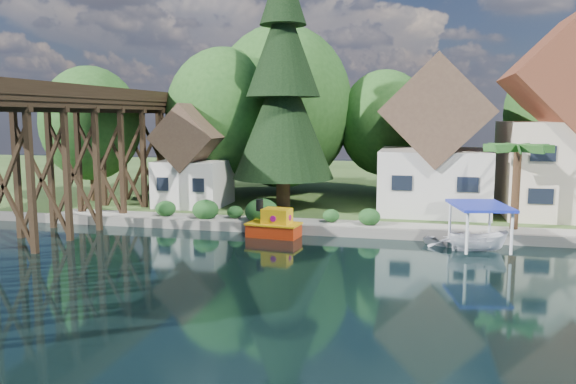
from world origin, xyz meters
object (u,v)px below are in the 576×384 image
Objects in this scene: house_center at (568,130)px; shed at (193,163)px; house_left at (434,148)px; tugboat at (274,226)px; boat_canopy at (479,231)px; conifer at (283,88)px; boat_white_a at (455,240)px; trestle_bridge at (61,149)px; palm_tree at (518,151)px.

house_center is 1.77× the size of shed.
house_center is at bearing 3.18° from house_left.
boat_canopy reaches higher than tugboat.
conifer is 4.10× the size of boat_canopy.
house_center is 13.84m from boat_white_a.
trestle_bridge is 33.96m from house_center.
trestle_bridge is at bearing -172.26° from tugboat.
house_left is (23.00, 10.83, -0.21)m from trestle_bridge.
boat_white_a is at bearing 139.39° from boat_canopy.
house_left is 7.67m from palm_tree.
shed is 11.68m from tugboat.
conifer reaches higher than boat_canopy.
boat_white_a is 1.73m from boat_canopy.
trestle_bridge is 9.75× the size of boat_canopy.
shed is 22.18m from boat_canopy.
palm_tree is at bearing -51.92° from house_left.
trestle_bridge is at bearing -160.51° from house_center.
house_center is at bearing 27.05° from tugboat.
conifer is (-10.90, -1.29, 4.31)m from house_left.
house_left is 10.34m from boat_white_a.
conifer is at bearing 76.76° from boat_white_a.
shed is at bearing 61.81° from trestle_bridge.
house_center is 3.97× the size of boat_white_a.
house_center reaches higher than palm_tree.
palm_tree is (4.73, -6.04, 0.20)m from house_left.
boat_canopy is (-6.74, -10.61, -5.29)m from house_center.
house_left is 3.15× the size of boat_white_a.
conifer is 5.31× the size of boat_white_a.
boat_white_a is at bearing -21.72° from shed.
boat_white_a is at bearing -83.18° from house_left.
tugboat is (1.28, -7.72, -8.74)m from conifer.
conifer is at bearing -174.87° from house_center.
house_center reaches higher than boat_canopy.
tugboat is at bearing -80.59° from conifer.
boat_white_a is (-7.91, -9.61, -6.05)m from house_center.
palm_tree is 1.61× the size of tugboat.
palm_tree is at bearing 11.70° from tugboat.
palm_tree is 15.37m from tugboat.
trestle_bridge is 15.94m from conifer.
trestle_bridge is at bearing -118.19° from shed.
palm_tree is (22.73, -4.54, 1.51)m from shed.
palm_tree is 6.89m from boat_white_a.
boat_canopy is at bearing -5.31° from tugboat.
shed is (-27.00, -2.00, -2.59)m from house_center.
boat_white_a is at bearing 4.09° from trestle_bridge.
boat_white_a is at bearing -0.51° from tugboat.
boat_white_a is (10.71, -0.10, -0.34)m from tugboat.
house_center is at bearing 19.49° from trestle_bridge.
house_left is 0.59× the size of conifer.
conifer is 16.85m from palm_tree.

